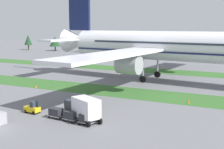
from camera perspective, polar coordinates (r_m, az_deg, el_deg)
grass_strip_near at (r=66.97m, az=-2.16°, el=-2.87°), size 320.00×10.30×0.01m
grass_strip_far at (r=96.47m, az=7.08°, el=0.76°), size 320.00×10.30×0.01m
airliner at (r=77.68m, az=9.09°, el=5.37°), size 61.13×75.75×25.04m
baggage_tug at (r=50.71m, az=-14.68°, el=-6.14°), size 2.72×1.55×1.97m
cargo_dolly_lead at (r=47.26m, az=-10.45°, el=-6.98°), size 2.34×1.71×1.55m
cargo_dolly_second at (r=45.42m, az=-7.72°, el=-7.57°), size 2.34×1.71×1.55m
cargo_dolly_third at (r=43.70m, az=-4.76°, el=-8.19°), size 2.34×1.71×1.55m
catering_truck at (r=45.27m, az=-5.53°, el=-6.22°), size 7.26×5.11×3.58m
ground_crew_marshaller at (r=48.68m, az=-6.16°, el=-6.37°), size 0.48×0.36×1.74m
taxiway_marker_0 at (r=71.39m, az=-14.09°, el=-2.18°), size 0.44×0.44×0.53m
taxiway_marker_1 at (r=57.40m, az=14.13°, el=-4.89°), size 0.44×0.44×0.57m
distant_tree_line at (r=143.75m, az=11.56°, el=5.93°), size 186.48×10.08×12.18m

